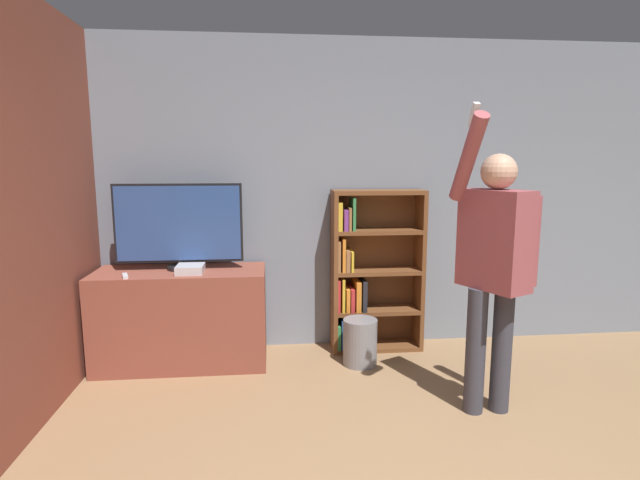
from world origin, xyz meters
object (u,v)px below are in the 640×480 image
at_px(bookshelf, 368,275).
at_px(television, 179,225).
at_px(game_console, 190,269).
at_px(waste_bin, 360,342).
at_px(person, 494,259).

bearing_deg(bookshelf, television, -175.26).
relative_size(television, game_console, 4.67).
height_order(television, game_console, television).
bearing_deg(waste_bin, bookshelf, 69.67).
relative_size(game_console, bookshelf, 0.15).
xyz_separation_m(game_console, person, (2.06, -0.92, 0.22)).
bearing_deg(waste_bin, game_console, 176.93).
bearing_deg(game_console, bookshelf, 10.71).
distance_m(television, person, 2.41).
relative_size(person, waste_bin, 5.23).
bearing_deg(waste_bin, television, 171.30).
height_order(television, bookshelf, television).
height_order(television, waste_bin, television).
height_order(bookshelf, waste_bin, bookshelf).
bearing_deg(game_console, person, -24.17).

